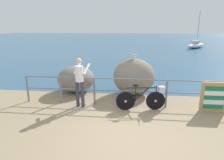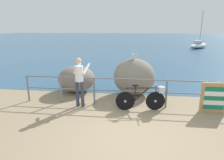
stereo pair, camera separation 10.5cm
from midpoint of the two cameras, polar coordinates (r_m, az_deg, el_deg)
The scene contains 10 objects.
ground_plane at distance 24.75m, azimuth 5.89°, elevation 8.48°, with size 120.00×120.00×0.10m, color #937F60.
sea_surface at distance 53.05m, azimuth 6.16°, elevation 12.04°, with size 120.00×90.00×0.01m, color #2D5675.
promenade_railing at distance 7.06m, azimuth 4.79°, elevation -2.65°, with size 7.87×0.07×1.02m.
bicycle at distance 6.81m, azimuth 9.19°, elevation -4.96°, with size 1.69×0.48×0.92m.
person_at_railing at distance 6.95m, azimuth -9.85°, elevation -0.02°, with size 0.53×0.67×1.78m.
folded_deckchair_stack at distance 7.35m, azimuth 27.19°, elevation -4.52°, with size 0.84×0.10×1.04m.
breakwater_boulder_main at distance 8.26m, azimuth 6.03°, elevation 0.96°, with size 1.73×1.47×1.54m.
breakwater_boulder_left at distance 8.79m, azimuth -10.78°, elevation 0.33°, with size 1.60×1.60×1.15m.
seagull at distance 8.08m, azimuth 6.08°, elevation 7.21°, with size 0.28×0.29×0.23m.
sailboat at distance 29.77m, azimuth 23.22°, elevation 9.38°, with size 3.79×4.23×4.90m.
Camera 1 is at (0.08, -4.59, 2.78)m, focal length 31.29 mm.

